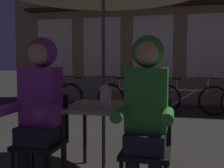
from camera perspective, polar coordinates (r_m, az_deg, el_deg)
cafe_table at (r=2.82m, az=-1.76°, el=-6.45°), size 0.72×0.72×0.74m
lantern at (r=2.67m, az=-1.30°, el=-2.22°), size 0.11×0.11×0.23m
chair_left at (r=2.69m, az=-13.98°, el=-10.39°), size 0.40×0.40×0.87m
chair_right at (r=2.41m, az=7.16°, el=-12.03°), size 0.40×0.40×0.87m
person_left_hooded at (r=2.57m, az=-14.72°, el=-2.98°), size 0.45×0.56×1.40m
person_right_hooded at (r=2.28m, az=7.10°, el=-3.81°), size 0.45×0.56×1.40m
bicycle_nearest at (r=7.03m, az=-12.45°, el=-2.28°), size 1.68×0.11×0.84m
bicycle_second at (r=6.70m, az=-4.62°, el=-2.52°), size 1.66×0.34×0.84m
bicycle_third at (r=6.41m, az=3.96°, el=-2.85°), size 1.68×0.20×0.84m
bicycle_fourth at (r=6.43m, az=15.66°, el=-2.98°), size 1.68×0.21×0.84m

